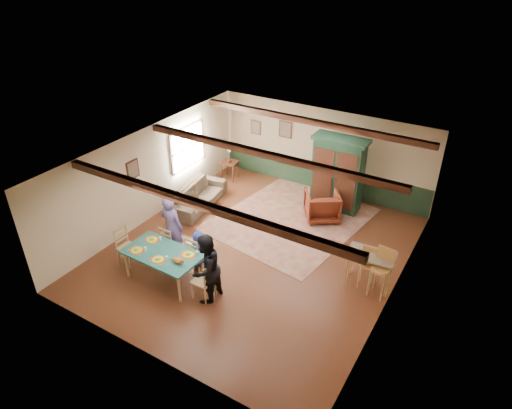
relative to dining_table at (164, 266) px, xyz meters
The scene contains 35 objects.
floor 2.47m from the dining_table, 57.89° to the left, with size 8.00×8.00×0.00m, color #492214.
wall_back 6.28m from the dining_table, 77.93° to the left, with size 7.00×0.02×2.70m, color beige.
wall_left 3.17m from the dining_table, 136.79° to the left, with size 0.02×8.00×2.70m, color beige.
wall_right 5.31m from the dining_table, 23.32° to the left, with size 0.02×8.00×2.70m, color beige.
ceiling 3.37m from the dining_table, 57.89° to the left, with size 7.00×8.00×0.02m, color silver.
wainscot_back 6.19m from the dining_table, 77.89° to the left, with size 6.95×0.03×0.90m, color #1B3220.
ceiling_beam_front 2.59m from the dining_table, 10.11° to the right, with size 6.95×0.16×0.16m, color black.
ceiling_beam_mid 3.57m from the dining_table, 62.27° to the left, with size 6.95×0.16×0.16m, color black.
ceiling_beam_back 5.69m from the dining_table, 75.64° to the left, with size 6.95×0.16×0.16m, color black.
window_left 4.50m from the dining_table, 119.96° to the left, with size 0.06×1.60×1.30m, color white, non-canonical shape.
picture_left_wall 2.96m from the dining_table, 145.94° to the left, with size 0.04×0.42×0.52m, color gray, non-canonical shape.
picture_back_a 6.20m from the dining_table, 90.02° to the left, with size 0.45×0.04×0.55m, color gray, non-canonical shape.
picture_back_b 6.27m from the dining_table, 100.34° to the left, with size 0.38×0.04×0.48m, color gray, non-canonical shape.
dining_table is the anchor object (origin of this frame).
dining_chair_far_left 0.85m from the dining_table, 117.64° to the left, with size 0.43×0.45×0.97m, color #A68053, non-canonical shape.
dining_chair_far_right 0.85m from the dining_table, 59.53° to the left, with size 0.43×0.45×0.97m, color #A68053, non-canonical shape.
dining_chair_end_left 1.18m from the dining_table, behind, with size 0.43×0.45×0.97m, color #A68053, non-canonical shape.
dining_chair_end_right 1.18m from the dining_table, ahead, with size 0.43×0.45×0.97m, color #A68053, non-canonical shape.
person_man 1.04m from the dining_table, 115.15° to the left, with size 0.64×0.42×1.76m, color slate.
person_woman 1.36m from the dining_table, ahead, with size 0.82×0.64×1.69m, color black.
person_child 0.92m from the dining_table, 62.02° to the left, with size 0.50×0.33×1.03m, color #253195.
cat 0.74m from the dining_table, 11.72° to the right, with size 0.37×0.14×0.18m, color orange, non-canonical shape.
place_setting_near_left 0.76m from the dining_table, 156.97° to the right, with size 0.41×0.31×0.11m, color yellow, non-canonical shape.
place_setting_near_center 0.52m from the dining_table, 69.62° to the right, with size 0.41×0.31×0.11m, color yellow, non-canonical shape.
place_setting_far_left 0.76m from the dining_table, 154.14° to the left, with size 0.41×0.31×0.11m, color yellow, non-canonical shape.
place_setting_far_right 0.76m from the dining_table, 23.03° to the left, with size 0.41×0.31×0.11m, color yellow, non-canonical shape.
area_rug 4.18m from the dining_table, 70.76° to the left, with size 3.60×4.27×0.01m, color tan.
armoire 5.72m from the dining_table, 67.56° to the left, with size 1.59×0.64×2.25m, color #133020.
armchair 4.90m from the dining_table, 64.76° to the left, with size 0.92×0.95×0.86m, color #43150D.
sofa 3.49m from the dining_table, 114.36° to the left, with size 2.25×0.88×0.66m, color #423629.
end_table 5.41m from the dining_table, 107.14° to the left, with size 0.51×0.51×0.62m, color black, non-canonical shape.
table_lamp 5.44m from the dining_table, 107.14° to the left, with size 0.32×0.32×0.57m, color beige, non-canonical shape.
counter_table 4.80m from the dining_table, 28.50° to the left, with size 1.07×0.62×0.89m, color tan, non-canonical shape.
bar_stool_left 4.73m from the dining_table, 27.96° to the left, with size 0.36×0.39×1.01m, color tan, non-canonical shape.
bar_stool_right 4.98m from the dining_table, 24.34° to the left, with size 0.43×0.47×1.22m, color tan, non-canonical shape.
Camera 1 is at (4.96, -8.27, 7.10)m, focal length 32.00 mm.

